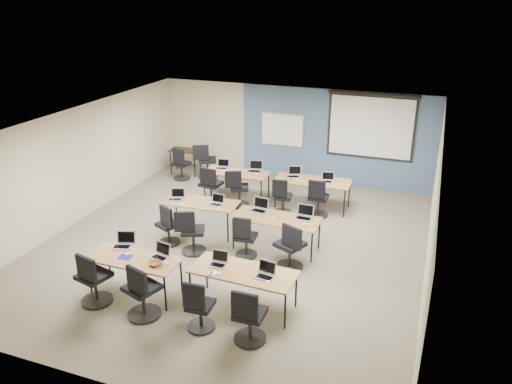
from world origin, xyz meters
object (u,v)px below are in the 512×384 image
at_px(laptop_9, 255,169).
at_px(laptop_10, 294,174).
at_px(task_chair_0, 93,283).
at_px(task_chair_9, 238,191).
at_px(task_chair_11, 318,201).
at_px(task_chair_5, 191,235).
at_px(task_chair_3, 249,320).
at_px(laptop_1, 161,254).
at_px(task_chair_2, 199,310).
at_px(training_table_mid_left, 200,204).
at_px(laptop_11, 327,179).
at_px(task_chair_4, 168,228).
at_px(task_chair_10, 282,199).
at_px(utility_table, 185,153).
at_px(laptop_3, 266,273).
at_px(laptop_4, 176,197).
at_px(task_chair_7, 290,250).
at_px(training_table_mid_right, 276,220).
at_px(task_chair_8, 211,188).
at_px(spare_chair_a, 206,164).
at_px(laptop_5, 217,202).
at_px(laptop_7, 304,215).
at_px(laptop_0, 124,243).
at_px(laptop_6, 260,208).
at_px(training_table_back_right, 313,182).
at_px(task_chair_6, 245,240).
at_px(laptop_8, 222,166).
at_px(training_table_front_right, 243,273).
at_px(laptop_2, 219,261).
at_px(spare_chair_b, 181,167).
at_px(whiteboard, 282,130).
at_px(training_table_back_left, 236,174).
at_px(task_chair_1, 142,295).

height_order(laptop_9, laptop_10, laptop_9).
height_order(task_chair_0, task_chair_9, task_chair_0).
height_order(laptop_9, task_chair_11, laptop_9).
bearing_deg(task_chair_5, task_chair_3, -68.62).
relative_size(laptop_1, task_chair_2, 0.34).
xyz_separation_m(task_chair_5, task_chair_9, (-0.02, 2.63, -0.00)).
relative_size(training_table_mid_left, laptop_11, 5.60).
xyz_separation_m(laptop_1, task_chair_4, (-0.82, 1.66, -0.40)).
bearing_deg(task_chair_10, utility_table, 144.70).
height_order(task_chair_2, task_chair_10, task_chair_2).
height_order(task_chair_3, laptop_10, task_chair_3).
relative_size(laptop_3, laptop_4, 1.01).
distance_m(task_chair_4, task_chair_7, 2.80).
distance_m(task_chair_3, laptop_10, 5.74).
bearing_deg(task_chair_11, task_chair_10, -171.19).
distance_m(training_table_mid_right, utility_table, 5.42).
height_order(task_chair_8, laptop_11, task_chair_8).
xyz_separation_m(task_chair_11, spare_chair_a, (-3.73, 1.51, 0.03)).
bearing_deg(laptop_5, laptop_7, 1.98).
bearing_deg(laptop_0, spare_chair_a, 83.41).
bearing_deg(laptop_6, laptop_9, 118.75).
bearing_deg(laptop_6, laptop_10, 93.64).
bearing_deg(laptop_7, training_table_back_right, 101.06).
bearing_deg(task_chair_6, laptop_8, 115.69).
distance_m(training_table_front_right, training_table_mid_left, 3.18).
height_order(training_table_back_right, laptop_2, laptop_2).
relative_size(laptop_6, laptop_9, 0.99).
bearing_deg(laptop_4, training_table_mid_left, -15.96).
relative_size(laptop_1, spare_chair_a, 0.31).
xyz_separation_m(laptop_0, laptop_10, (1.94, 4.74, -0.00)).
distance_m(laptop_1, laptop_3, 1.99).
bearing_deg(laptop_8, task_chair_10, -35.16).
bearing_deg(spare_chair_b, task_chair_4, -54.20).
relative_size(laptop_5, laptop_9, 0.83).
bearing_deg(task_chair_7, laptop_1, -118.28).
bearing_deg(training_table_back_right, utility_table, 161.42).
distance_m(task_chair_5, spare_chair_b, 4.51).
distance_m(laptop_6, spare_chair_b, 4.50).
relative_size(training_table_mid_right, task_chair_2, 1.95).
bearing_deg(task_chair_3, task_chair_6, 111.55).
bearing_deg(laptop_3, laptop_4, 149.70).
relative_size(task_chair_6, task_chair_11, 0.96).
bearing_deg(task_chair_2, laptop_6, 89.87).
xyz_separation_m(whiteboard, laptop_11, (1.76, -1.80, -0.66)).
bearing_deg(laptop_6, laptop_7, 4.03).
bearing_deg(training_table_back_left, task_chair_4, -98.38).
distance_m(laptop_0, task_chair_1, 1.37).
bearing_deg(task_chair_11, laptop_3, -89.89).
xyz_separation_m(task_chair_4, task_chair_9, (0.63, 2.47, 0.02)).
xyz_separation_m(task_chair_8, task_chair_9, (0.72, 0.11, -0.02)).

